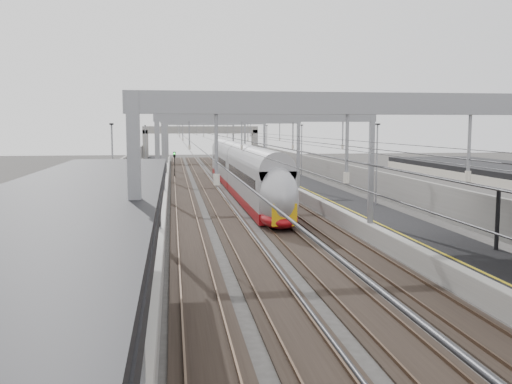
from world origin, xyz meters
name	(u,v)px	position (x,y,z in m)	size (l,w,h in m)	color
platform_left	(147,192)	(-8.00, 45.00, 0.50)	(4.00, 120.00, 1.00)	black
platform_right	(308,190)	(8.00, 45.00, 0.50)	(4.00, 120.00, 1.00)	black
tracks	(229,196)	(0.00, 45.00, 0.05)	(11.40, 140.00, 0.20)	black
overhead_line	(223,133)	(0.00, 51.62, 6.14)	(13.00, 140.00, 6.60)	gray
canopy_left	(62,202)	(-8.02, 2.99, 5.09)	(4.40, 30.00, 4.24)	black
overbridge	(201,134)	(0.00, 100.00, 5.31)	(22.00, 2.20, 6.90)	gray
wall_left	(112,182)	(-11.20, 45.00, 1.60)	(0.30, 120.00, 3.20)	gray
wall_right	(339,178)	(11.20, 45.00, 1.60)	(0.30, 120.00, 3.20)	gray
train	(242,174)	(1.50, 46.32, 2.02)	(2.59, 47.18, 4.10)	maroon
signal_green	(174,160)	(-5.20, 66.53, 2.42)	(0.32, 0.32, 3.48)	black
signal_red_near	(234,158)	(3.20, 69.57, 2.42)	(0.32, 0.32, 3.48)	black
signal_red_far	(248,157)	(5.40, 71.27, 2.42)	(0.32, 0.32, 3.48)	black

